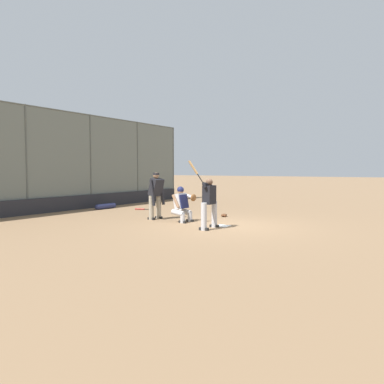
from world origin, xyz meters
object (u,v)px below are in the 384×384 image
(batter_at_plate, at_px, (209,202))
(spare_bat_near_backstop, at_px, (141,209))
(equipment_bag_dugout_side, at_px, (106,206))
(umpire_home, at_px, (156,194))
(catcher_behind_plate, at_px, (182,204))
(fielding_glove_on_dirt, at_px, (224,215))

(batter_at_plate, bearing_deg, spare_bat_near_backstop, -122.27)
(equipment_bag_dugout_side, bearing_deg, spare_bat_near_backstop, 109.50)
(umpire_home, xyz_separation_m, spare_bat_near_backstop, (-2.05, -2.49, -0.86))
(catcher_behind_plate, bearing_deg, spare_bat_near_backstop, -117.39)
(equipment_bag_dugout_side, bearing_deg, umpire_home, 70.09)
(fielding_glove_on_dirt, bearing_deg, equipment_bag_dugout_side, -85.31)
(catcher_behind_plate, relative_size, umpire_home, 0.72)
(equipment_bag_dugout_side, bearing_deg, catcher_behind_plate, 73.79)
(batter_at_plate, height_order, fielding_glove_on_dirt, batter_at_plate)
(catcher_behind_plate, height_order, equipment_bag_dugout_side, catcher_behind_plate)
(batter_at_plate, relative_size, catcher_behind_plate, 1.70)
(catcher_behind_plate, bearing_deg, equipment_bag_dugout_side, -103.80)
(batter_at_plate, xyz_separation_m, umpire_home, (-0.81, -2.68, 0.07))
(catcher_behind_plate, relative_size, fielding_glove_on_dirt, 3.87)
(batter_at_plate, xyz_separation_m, equipment_bag_dugout_side, (-2.30, -6.78, -0.70))
(umpire_home, height_order, fielding_glove_on_dirt, umpire_home)
(batter_at_plate, height_order, spare_bat_near_backstop, batter_at_plate)
(spare_bat_near_backstop, bearing_deg, equipment_bag_dugout_side, 3.63)
(spare_bat_near_backstop, bearing_deg, umpire_home, 124.63)
(catcher_behind_plate, bearing_deg, fielding_glove_on_dirt, 168.16)
(catcher_behind_plate, distance_m, umpire_home, 1.22)
(catcher_behind_plate, relative_size, spare_bat_near_backstop, 1.54)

